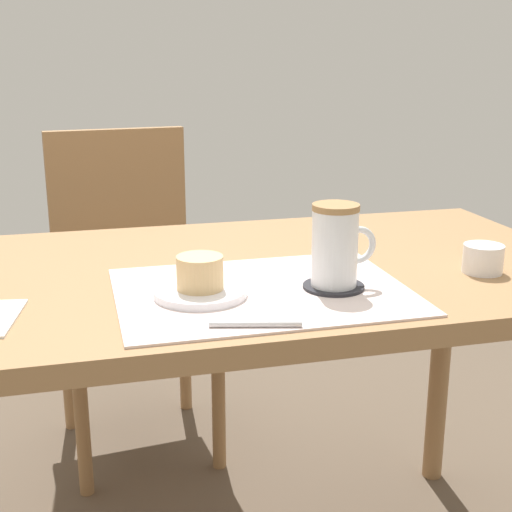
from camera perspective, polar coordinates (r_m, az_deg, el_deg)
name	(u,v)px	position (r m, az deg, el deg)	size (l,w,h in m)	color
dining_table	(214,309)	(1.30, -3.36, -4.22)	(1.39, 0.70, 0.71)	#997047
wooden_chair	(129,278)	(2.01, -10.12, -1.78)	(0.46, 0.46, 0.88)	#997047
placemat	(262,291)	(1.15, 0.50, -2.84)	(0.47, 0.35, 0.00)	silver
pastry_plate	(200,292)	(1.12, -4.47, -2.91)	(0.15, 0.15, 0.01)	white
pastry	(200,273)	(1.11, -4.51, -1.33)	(0.07, 0.07, 0.05)	#E5BC7F
coffee_coaster	(333,286)	(1.16, 6.22, -2.43)	(0.10, 0.10, 0.01)	#232328
coffee_mug	(336,245)	(1.15, 6.42, 0.88)	(0.11, 0.08, 0.13)	white
teaspoon	(256,324)	(1.00, 0.02, -5.46)	(0.01, 0.01, 0.13)	silver
sugar_bowl	(483,259)	(1.31, 17.70, -0.20)	(0.07, 0.07, 0.05)	white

